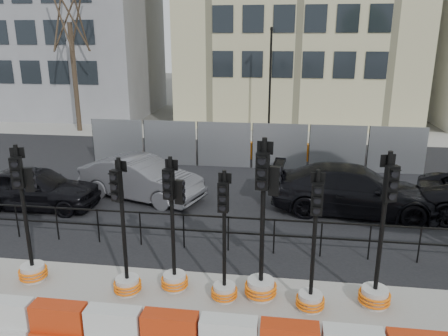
# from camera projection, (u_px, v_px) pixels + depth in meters

# --- Properties ---
(ground) EXTENTS (120.00, 120.00, 0.00)m
(ground) POSITION_uv_depth(u_px,v_px,m) (222.00, 274.00, 10.49)
(ground) COLOR #51514C
(ground) RESTS_ON ground
(road) EXTENTS (40.00, 14.00, 0.03)m
(road) POSITION_uv_depth(u_px,v_px,m) (247.00, 182.00, 17.13)
(road) COLOR black
(road) RESTS_ON ground
(sidewalk_far) EXTENTS (40.00, 4.00, 0.02)m
(sidewalk_far) POSITION_uv_depth(u_px,v_px,m) (261.00, 134.00, 25.67)
(sidewalk_far) COLOR gray
(sidewalk_far) RESTS_ON ground
(building_grey) EXTENTS (11.00, 9.06, 14.00)m
(building_grey) POSITION_uv_depth(u_px,v_px,m) (72.00, 15.00, 31.19)
(building_grey) COLOR gray
(building_grey) RESTS_ON ground
(kerb_railing) EXTENTS (18.00, 0.04, 1.00)m
(kerb_railing) POSITION_uv_depth(u_px,v_px,m) (228.00, 228.00, 11.44)
(kerb_railing) COLOR black
(kerb_railing) RESTS_ON ground
(heras_fencing) EXTENTS (14.33, 1.72, 2.00)m
(heras_fencing) POSITION_uv_depth(u_px,v_px,m) (266.00, 149.00, 19.59)
(heras_fencing) COLOR gray
(heras_fencing) RESTS_ON ground
(lamp_post_far) EXTENTS (0.12, 0.56, 6.00)m
(lamp_post_far) POSITION_uv_depth(u_px,v_px,m) (270.00, 80.00, 23.71)
(lamp_post_far) COLOR black
(lamp_post_far) RESTS_ON ground
(tree_bare_far) EXTENTS (2.00, 2.00, 9.00)m
(tree_bare_far) POSITION_uv_depth(u_px,v_px,m) (69.00, 16.00, 24.74)
(tree_bare_far) COLOR #473828
(tree_bare_far) RESTS_ON ground
(traffic_signal_b) EXTENTS (0.65, 0.65, 3.28)m
(traffic_signal_b) POSITION_uv_depth(u_px,v_px,m) (30.00, 250.00, 10.02)
(traffic_signal_b) COLOR silver
(traffic_signal_b) RESTS_ON ground
(traffic_signal_c) EXTENTS (0.62, 0.62, 3.14)m
(traffic_signal_c) POSITION_uv_depth(u_px,v_px,m) (126.00, 267.00, 9.54)
(traffic_signal_c) COLOR silver
(traffic_signal_c) RESTS_ON ground
(traffic_signal_d) EXTENTS (0.61, 0.61, 3.11)m
(traffic_signal_d) POSITION_uv_depth(u_px,v_px,m) (174.00, 260.00, 9.67)
(traffic_signal_d) COLOR silver
(traffic_signal_d) RESTS_ON ground
(traffic_signal_e) EXTENTS (0.58, 0.58, 2.94)m
(traffic_signal_e) POSITION_uv_depth(u_px,v_px,m) (224.00, 275.00, 9.32)
(traffic_signal_e) COLOR silver
(traffic_signal_e) RESTS_ON ground
(traffic_signal_f) EXTENTS (0.71, 0.71, 3.59)m
(traffic_signal_f) POSITION_uv_depth(u_px,v_px,m) (262.00, 263.00, 9.31)
(traffic_signal_f) COLOR silver
(traffic_signal_f) RESTS_ON ground
(traffic_signal_g) EXTENTS (0.60, 0.60, 3.06)m
(traffic_signal_g) POSITION_uv_depth(u_px,v_px,m) (311.00, 283.00, 8.97)
(traffic_signal_g) COLOR silver
(traffic_signal_g) RESTS_ON ground
(traffic_signal_h) EXTENTS (0.67, 0.67, 3.39)m
(traffic_signal_h) POSITION_uv_depth(u_px,v_px,m) (377.00, 277.00, 9.07)
(traffic_signal_h) COLOR silver
(traffic_signal_h) RESTS_ON ground
(car_a) EXTENTS (1.80, 4.21, 1.42)m
(car_a) POSITION_uv_depth(u_px,v_px,m) (36.00, 188.00, 14.42)
(car_a) COLOR black
(car_a) RESTS_ON ground
(car_b) EXTENTS (4.17, 5.37, 1.47)m
(car_b) POSITION_uv_depth(u_px,v_px,m) (141.00, 178.00, 15.27)
(car_b) COLOR #56565B
(car_b) RESTS_ON ground
(car_c) EXTENTS (2.95, 5.62, 1.54)m
(car_c) POSITION_uv_depth(u_px,v_px,m) (354.00, 190.00, 14.03)
(car_c) COLOR black
(car_c) RESTS_ON ground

